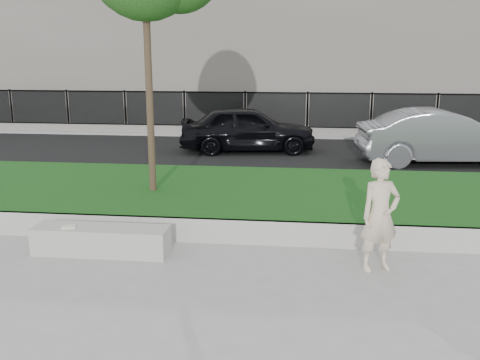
# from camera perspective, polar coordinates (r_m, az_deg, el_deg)

# --- Properties ---
(ground) EXTENTS (90.00, 90.00, 0.00)m
(ground) POSITION_cam_1_polar(r_m,az_deg,el_deg) (7.68, -4.42, -9.35)
(ground) COLOR gray
(ground) RESTS_ON ground
(grass_bank) EXTENTS (34.00, 4.00, 0.40)m
(grass_bank) POSITION_cam_1_polar(r_m,az_deg,el_deg) (10.42, -1.34, -1.95)
(grass_bank) COLOR black
(grass_bank) RESTS_ON ground
(grass_kerb) EXTENTS (34.00, 0.08, 0.40)m
(grass_kerb) POSITION_cam_1_polar(r_m,az_deg,el_deg) (8.57, -3.13, -5.43)
(grass_kerb) COLOR #ACA9A1
(grass_kerb) RESTS_ON ground
(street) EXTENTS (34.00, 7.00, 0.04)m
(street) POSITION_cam_1_polar(r_m,az_deg,el_deg) (15.79, 1.39, 2.74)
(street) COLOR black
(street) RESTS_ON ground
(far_pavement) EXTENTS (34.00, 3.00, 0.12)m
(far_pavement) POSITION_cam_1_polar(r_m,az_deg,el_deg) (20.20, 2.54, 5.24)
(far_pavement) COLOR gray
(far_pavement) RESTS_ON ground
(iron_fence) EXTENTS (32.00, 0.30, 1.50)m
(iron_fence) POSITION_cam_1_polar(r_m,az_deg,el_deg) (19.15, 2.34, 6.23)
(iron_fence) COLOR slate
(iron_fence) RESTS_ON far_pavement
(building_facade) EXTENTS (34.00, 10.00, 10.00)m
(building_facade) POSITION_cam_1_polar(r_m,az_deg,el_deg) (27.05, 3.76, 17.82)
(building_facade) COLOR #69655C
(building_facade) RESTS_ON ground
(stone_bench) EXTENTS (2.04, 0.51, 0.42)m
(stone_bench) POSITION_cam_1_polar(r_m,az_deg,el_deg) (8.39, -14.57, -6.23)
(stone_bench) COLOR #ACA9A1
(stone_bench) RESTS_ON ground
(man) EXTENTS (0.68, 0.57, 1.58)m
(man) POSITION_cam_1_polar(r_m,az_deg,el_deg) (7.60, 14.72, -3.68)
(man) COLOR beige
(man) RESTS_ON ground
(book) EXTENTS (0.24, 0.20, 0.02)m
(book) POSITION_cam_1_polar(r_m,az_deg,el_deg) (8.42, -17.82, -4.79)
(book) COLOR silver
(book) RESTS_ON stone_bench
(car_dark) EXTENTS (4.21, 2.17, 1.37)m
(car_dark) POSITION_cam_1_polar(r_m,az_deg,el_deg) (16.06, 0.82, 5.48)
(car_dark) COLOR black
(car_dark) RESTS_ON street
(car_silver) EXTENTS (4.53, 1.98, 1.45)m
(car_silver) POSITION_cam_1_polar(r_m,az_deg,el_deg) (15.27, 20.79, 4.32)
(car_silver) COLOR gray
(car_silver) RESTS_ON street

